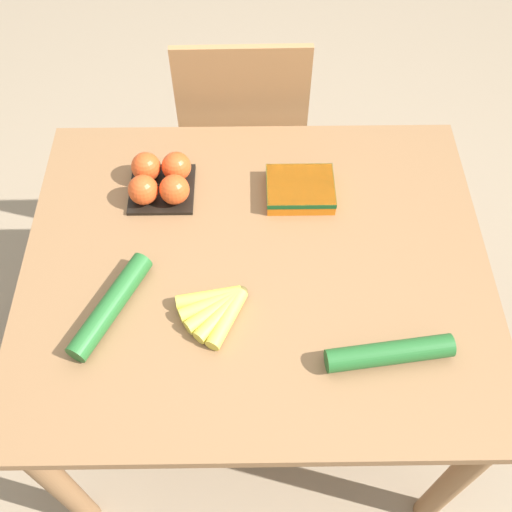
# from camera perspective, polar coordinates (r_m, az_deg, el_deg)

# --- Properties ---
(ground_plane) EXTENTS (12.00, 12.00, 0.00)m
(ground_plane) POSITION_cam_1_polar(r_m,az_deg,el_deg) (2.07, 0.00, -12.11)
(ground_plane) COLOR gray
(dining_table) EXTENTS (1.12, 0.94, 0.73)m
(dining_table) POSITION_cam_1_polar(r_m,az_deg,el_deg) (1.51, 0.00, -2.90)
(dining_table) COLOR olive
(dining_table) RESTS_ON ground_plane
(chair) EXTENTS (0.42, 0.41, 0.93)m
(chair) POSITION_cam_1_polar(r_m,az_deg,el_deg) (2.06, -1.20, 11.03)
(chair) COLOR #A87547
(chair) RESTS_ON ground_plane
(banana_bunch) EXTENTS (0.16, 0.16, 0.03)m
(banana_bunch) POSITION_cam_1_polar(r_m,az_deg,el_deg) (1.34, -3.72, -5.01)
(banana_bunch) COLOR brown
(banana_bunch) RESTS_ON dining_table
(tomato_pack) EXTENTS (0.17, 0.17, 0.09)m
(tomato_pack) POSITION_cam_1_polar(r_m,az_deg,el_deg) (1.55, -9.10, 7.20)
(tomato_pack) COLOR black
(tomato_pack) RESTS_ON dining_table
(carrot_bag) EXTENTS (0.17, 0.14, 0.04)m
(carrot_bag) POSITION_cam_1_polar(r_m,az_deg,el_deg) (1.54, 4.24, 6.44)
(carrot_bag) COLOR orange
(carrot_bag) RESTS_ON dining_table
(cucumber_near) EXTENTS (0.28, 0.09, 0.05)m
(cucumber_near) POSITION_cam_1_polar(r_m,az_deg,el_deg) (1.31, 12.59, -9.01)
(cucumber_near) COLOR #236028
(cucumber_near) RESTS_ON dining_table
(cucumber_far) EXTENTS (0.17, 0.27, 0.05)m
(cucumber_far) POSITION_cam_1_polar(r_m,az_deg,el_deg) (1.37, -13.66, -4.60)
(cucumber_far) COLOR #236028
(cucumber_far) RESTS_ON dining_table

